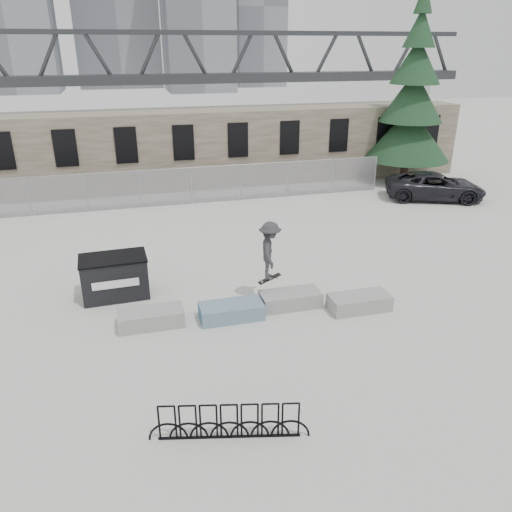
{
  "coord_description": "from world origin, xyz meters",
  "views": [
    {
      "loc": [
        -3.44,
        -13.9,
        8.05
      ],
      "look_at": [
        0.68,
        1.48,
        1.3
      ],
      "focal_mm": 35.0,
      "sensor_mm": 36.0,
      "label": 1
    }
  ],
  "objects_px": {
    "planter_center_right": "(290,299)",
    "suv": "(435,186)",
    "planter_far_left": "(151,317)",
    "bike_rack": "(229,422)",
    "planter_offset": "(359,302)",
    "dumpster": "(115,276)",
    "planter_center_left": "(231,310)",
    "spruce_tree": "(411,107)",
    "skateboarder": "(270,251)"
  },
  "relations": [
    {
      "from": "dumpster",
      "to": "skateboarder",
      "type": "height_order",
      "value": "skateboarder"
    },
    {
      "from": "dumpster",
      "to": "bike_rack",
      "type": "xyz_separation_m",
      "value": [
        2.35,
        -7.68,
        -0.3
      ]
    },
    {
      "from": "planter_offset",
      "to": "skateboarder",
      "type": "relative_size",
      "value": 0.95
    },
    {
      "from": "planter_center_right",
      "to": "suv",
      "type": "bearing_deg",
      "value": 39.64
    },
    {
      "from": "planter_center_left",
      "to": "skateboarder",
      "type": "height_order",
      "value": "skateboarder"
    },
    {
      "from": "planter_center_left",
      "to": "bike_rack",
      "type": "bearing_deg",
      "value": -102.86
    },
    {
      "from": "planter_center_left",
      "to": "suv",
      "type": "bearing_deg",
      "value": 35.96
    },
    {
      "from": "suv",
      "to": "spruce_tree",
      "type": "bearing_deg",
      "value": 14.55
    },
    {
      "from": "planter_center_right",
      "to": "dumpster",
      "type": "height_order",
      "value": "dumpster"
    },
    {
      "from": "planter_offset",
      "to": "skateboarder",
      "type": "xyz_separation_m",
      "value": [
        -2.71,
        1.27,
        1.59
      ]
    },
    {
      "from": "dumpster",
      "to": "spruce_tree",
      "type": "relative_size",
      "value": 0.2
    },
    {
      "from": "planter_center_right",
      "to": "suv",
      "type": "distance_m",
      "value": 15.43
    },
    {
      "from": "suv",
      "to": "planter_center_left",
      "type": "bearing_deg",
      "value": 147.54
    },
    {
      "from": "planter_center_right",
      "to": "bike_rack",
      "type": "relative_size",
      "value": 0.57
    },
    {
      "from": "suv",
      "to": "planter_offset",
      "type": "bearing_deg",
      "value": 159.06
    },
    {
      "from": "spruce_tree",
      "to": "suv",
      "type": "xyz_separation_m",
      "value": [
        -0.52,
        -4.21,
        -3.8
      ]
    },
    {
      "from": "planter_far_left",
      "to": "planter_center_left",
      "type": "height_order",
      "value": "same"
    },
    {
      "from": "planter_offset",
      "to": "bike_rack",
      "type": "bearing_deg",
      "value": -139.29
    },
    {
      "from": "spruce_tree",
      "to": "planter_center_right",
      "type": "bearing_deg",
      "value": -131.42
    },
    {
      "from": "planter_far_left",
      "to": "skateboarder",
      "type": "distance_m",
      "value": 4.32
    },
    {
      "from": "planter_far_left",
      "to": "suv",
      "type": "height_order",
      "value": "suv"
    },
    {
      "from": "planter_offset",
      "to": "planter_center_right",
      "type": "bearing_deg",
      "value": 159.42
    },
    {
      "from": "spruce_tree",
      "to": "dumpster",
      "type": "bearing_deg",
      "value": -146.77
    },
    {
      "from": "spruce_tree",
      "to": "planter_far_left",
      "type": "bearing_deg",
      "value": -140.25
    },
    {
      "from": "planter_far_left",
      "to": "spruce_tree",
      "type": "relative_size",
      "value": 0.17
    },
    {
      "from": "planter_offset",
      "to": "planter_far_left",
      "type": "bearing_deg",
      "value": 173.67
    },
    {
      "from": "bike_rack",
      "to": "planter_center_right",
      "type": "bearing_deg",
      "value": 59.09
    },
    {
      "from": "bike_rack",
      "to": "suv",
      "type": "height_order",
      "value": "suv"
    },
    {
      "from": "dumpster",
      "to": "suv",
      "type": "xyz_separation_m",
      "value": [
        17.47,
        7.57,
        0.01
      ]
    },
    {
      "from": "planter_center_right",
      "to": "planter_offset",
      "type": "height_order",
      "value": "same"
    },
    {
      "from": "planter_offset",
      "to": "dumpster",
      "type": "height_order",
      "value": "dumpster"
    },
    {
      "from": "suv",
      "to": "skateboarder",
      "type": "xyz_separation_m",
      "value": [
        -12.47,
        -9.37,
        1.12
      ]
    },
    {
      "from": "planter_far_left",
      "to": "suv",
      "type": "relative_size",
      "value": 0.37
    },
    {
      "from": "planter_far_left",
      "to": "planter_offset",
      "type": "height_order",
      "value": "same"
    },
    {
      "from": "bike_rack",
      "to": "suv",
      "type": "distance_m",
      "value": 21.48
    },
    {
      "from": "suv",
      "to": "dumpster",
      "type": "bearing_deg",
      "value": 135.02
    },
    {
      "from": "planter_offset",
      "to": "suv",
      "type": "relative_size",
      "value": 0.37
    },
    {
      "from": "planter_far_left",
      "to": "bike_rack",
      "type": "bearing_deg",
      "value": -76.11
    },
    {
      "from": "skateboarder",
      "to": "suv",
      "type": "bearing_deg",
      "value": -38.81
    },
    {
      "from": "dumpster",
      "to": "suv",
      "type": "bearing_deg",
      "value": 21.02
    },
    {
      "from": "planter_offset",
      "to": "spruce_tree",
      "type": "xyz_separation_m",
      "value": [
        10.27,
        14.85,
        4.27
      ]
    },
    {
      "from": "bike_rack",
      "to": "planter_offset",
      "type": "bearing_deg",
      "value": 40.71
    },
    {
      "from": "dumpster",
      "to": "spruce_tree",
      "type": "height_order",
      "value": "spruce_tree"
    },
    {
      "from": "planter_center_right",
      "to": "spruce_tree",
      "type": "relative_size",
      "value": 0.17
    },
    {
      "from": "planter_center_left",
      "to": "planter_center_right",
      "type": "bearing_deg",
      "value": 7.69
    },
    {
      "from": "planter_center_right",
      "to": "spruce_tree",
      "type": "distance_m",
      "value": 19.22
    },
    {
      "from": "spruce_tree",
      "to": "planter_offset",
      "type": "bearing_deg",
      "value": -124.68
    },
    {
      "from": "planter_center_left",
      "to": "planter_offset",
      "type": "height_order",
      "value": "same"
    },
    {
      "from": "planter_center_left",
      "to": "planter_center_right",
      "type": "distance_m",
      "value": 2.09
    },
    {
      "from": "dumpster",
      "to": "planter_center_right",
      "type": "bearing_deg",
      "value": -24.5
    }
  ]
}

